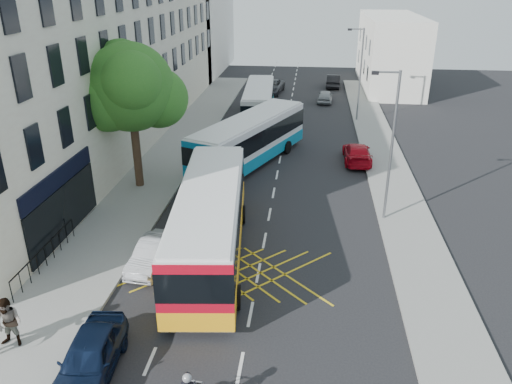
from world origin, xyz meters
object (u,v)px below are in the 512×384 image
(lamp_near, at_px, (391,140))
(pedestrian_near, at_px, (9,323))
(distant_car_grey, at_px, (271,87))
(distant_car_silver, at_px, (325,96))
(bus_near, at_px, (210,221))
(parked_car_blue, at_px, (90,357))
(street_tree, at_px, (130,88))
(lamp_far, at_px, (360,70))
(parked_car_silver, at_px, (153,253))
(bus_mid, at_px, (250,140))
(red_hatchback, at_px, (357,153))
(distant_car_dark, at_px, (334,81))
(bus_far, at_px, (259,102))

(lamp_near, distance_m, pedestrian_near, 19.05)
(distant_car_grey, xyz_separation_m, distant_car_silver, (5.97, -3.71, -0.08))
(bus_near, xyz_separation_m, parked_car_blue, (-2.53, -8.12, -1.09))
(bus_near, height_order, parked_car_blue, bus_near)
(street_tree, distance_m, lamp_near, 15.10)
(lamp_far, distance_m, bus_near, 26.30)
(street_tree, bearing_deg, parked_car_silver, -67.81)
(bus_mid, xyz_separation_m, parked_car_blue, (-2.87, -20.72, -1.04))
(red_hatchback, bearing_deg, parked_car_silver, 54.92)
(parked_car_blue, distance_m, distant_car_grey, 43.48)
(lamp_far, bearing_deg, red_hatchback, -93.67)
(street_tree, relative_size, parked_car_silver, 2.31)
(distant_car_grey, relative_size, pedestrian_near, 2.63)
(lamp_near, distance_m, distant_car_dark, 34.87)
(bus_mid, bearing_deg, distant_car_silver, 96.36)
(distant_car_dark, bearing_deg, bus_near, 83.62)
(bus_far, height_order, parked_car_blue, bus_far)
(red_hatchback, height_order, distant_car_silver, red_hatchback)
(distant_car_grey, bearing_deg, bus_mid, -81.86)
(distant_car_silver, xyz_separation_m, distant_car_dark, (1.12, 7.75, 0.09))
(bus_near, height_order, bus_mid, bus_near)
(distant_car_grey, xyz_separation_m, pedestrian_near, (-5.85, -42.46, 0.41))
(parked_car_blue, bearing_deg, distant_car_silver, 73.49)
(red_hatchback, xyz_separation_m, distant_car_grey, (-7.94, 21.44, 0.05))
(bus_near, distance_m, distant_car_grey, 35.30)
(bus_near, bearing_deg, distant_car_grey, 84.05)
(bus_mid, xyz_separation_m, distant_car_silver, (5.61, 18.98, -1.14))
(street_tree, xyz_separation_m, lamp_near, (14.71, -2.97, -1.68))
(bus_far, bearing_deg, distant_car_grey, 85.44)
(red_hatchback, bearing_deg, street_tree, 23.41)
(distant_car_silver, bearing_deg, pedestrian_near, 76.90)
(bus_far, height_order, parked_car_silver, bus_far)
(parked_car_blue, distance_m, pedestrian_near, 3.49)
(distant_car_grey, bearing_deg, lamp_near, -67.00)
(distant_car_silver, xyz_separation_m, pedestrian_near, (-11.82, -38.75, 0.49))
(bus_far, relative_size, distant_car_grey, 2.13)
(distant_car_grey, distance_m, distant_car_silver, 7.03)
(lamp_near, height_order, distant_car_grey, lamp_near)
(street_tree, bearing_deg, parked_car_blue, -77.30)
(bus_far, height_order, red_hatchback, bus_far)
(parked_car_silver, bearing_deg, street_tree, 118.00)
(lamp_far, bearing_deg, pedestrian_near, -114.44)
(parked_car_silver, relative_size, distant_car_grey, 0.74)
(parked_car_silver, distance_m, red_hatchback, 18.28)
(parked_car_silver, height_order, pedestrian_near, pedestrian_near)
(parked_car_blue, bearing_deg, red_hatchback, 60.10)
(street_tree, xyz_separation_m, parked_car_silver, (3.61, -8.85, -5.66))
(street_tree, xyz_separation_m, distant_car_silver, (12.04, 23.91, -5.66))
(bus_near, distance_m, bus_far, 24.42)
(bus_near, height_order, bus_far, bus_near)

